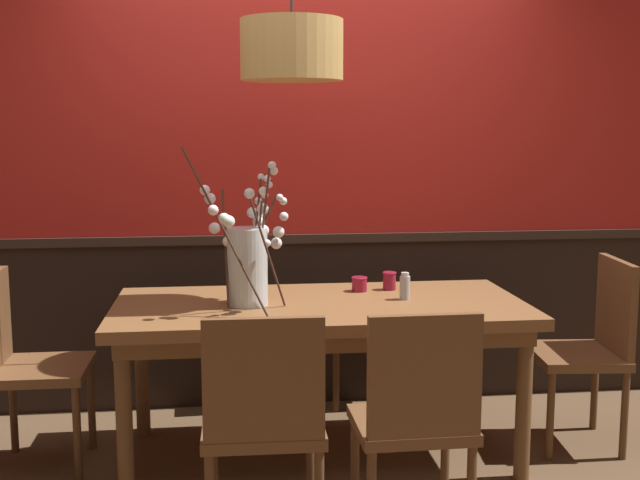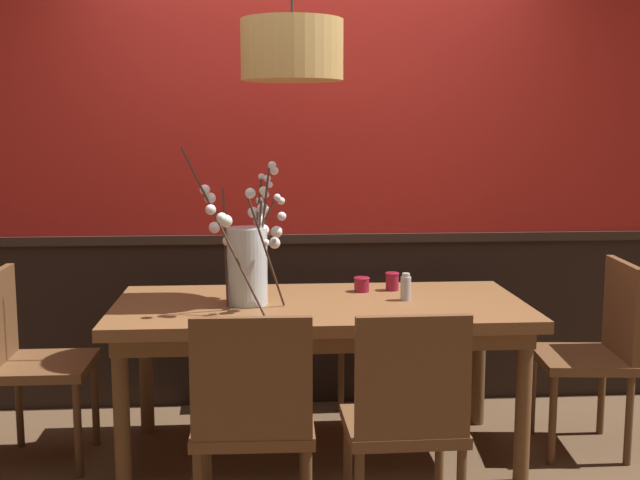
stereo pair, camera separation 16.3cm
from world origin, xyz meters
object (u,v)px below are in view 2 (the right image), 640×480
object	(u,v)px
candle_holder_nearer_center	(362,284)
dining_table	(320,320)
chair_far_side_left	(264,310)
pendant_lamp	(292,50)
chair_near_side_right	(406,416)
chair_far_side_right	(366,311)
candle_holder_nearer_edge	(392,281)
condiment_bottle	(406,287)
chair_head_west_end	(28,354)
chair_near_side_left	(253,416)
vase_with_blossoms	(248,261)
chair_head_east_end	(597,345)

from	to	relation	value
candle_holder_nearer_center	dining_table	bearing A→B (deg)	-134.65
chair_far_side_left	pendant_lamp	world-z (taller)	pendant_lamp
chair_near_side_right	pendant_lamp	size ratio (longest dim) A/B	0.77
chair_far_side_right	candle_holder_nearer_edge	distance (m)	0.67
chair_far_side_right	condiment_bottle	distance (m)	0.89
chair_far_side_left	chair_head_west_end	bearing A→B (deg)	-142.54
chair_near_side_left	candle_holder_nearer_center	world-z (taller)	chair_near_side_left
chair_near_side_left	chair_head_west_end	world-z (taller)	chair_near_side_left
chair_far_side_right	pendant_lamp	distance (m)	1.68
dining_table	chair_near_side_left	size ratio (longest dim) A/B	2.08
condiment_bottle	chair_far_side_right	bearing A→B (deg)	95.47
pendant_lamp	chair_far_side_left	bearing A→B (deg)	99.48
candle_holder_nearer_center	chair_far_side_left	bearing A→B (deg)	127.13
chair_far_side_left	chair_near_side_right	size ratio (longest dim) A/B	1.02
chair_near_side_left	vase_with_blossoms	world-z (taller)	vase_with_blossoms
chair_far_side_left	condiment_bottle	world-z (taller)	chair_far_side_left
chair_head_east_end	pendant_lamp	bearing A→B (deg)	177.93
chair_head_east_end	condiment_bottle	size ratio (longest dim) A/B	7.13
dining_table	chair_far_side_left	xyz separation A→B (m)	(-0.26, 0.87, -0.15)
candle_holder_nearer_edge	chair_near_side_left	bearing A→B (deg)	-122.31
chair_head_east_end	chair_far_side_right	world-z (taller)	chair_head_east_end
chair_head_east_end	condiment_bottle	world-z (taller)	chair_head_east_end
chair_head_east_end	condiment_bottle	distance (m)	0.98
chair_far_side_right	chair_near_side_left	bearing A→B (deg)	-110.62
chair_head_west_end	candle_holder_nearer_center	bearing A→B (deg)	7.16
vase_with_blossoms	chair_far_side_left	bearing A→B (deg)	85.24
chair_near_side_right	condiment_bottle	size ratio (longest dim) A/B	7.07
pendant_lamp	chair_far_side_right	bearing A→B (deg)	60.65
chair_near_side_right	condiment_bottle	distance (m)	0.96
dining_table	candle_holder_nearer_edge	size ratio (longest dim) A/B	21.01
chair_near_side_right	candle_holder_nearer_edge	size ratio (longest dim) A/B	10.12
chair_head_east_end	chair_near_side_right	world-z (taller)	chair_head_east_end
chair_near_side_left	chair_far_side_left	distance (m)	1.72
dining_table	vase_with_blossoms	bearing A→B (deg)	-177.65
pendant_lamp	chair_head_west_end	bearing A→B (deg)	-179.27
vase_with_blossoms	condiment_bottle	xyz separation A→B (m)	(0.75, 0.03, -0.14)
vase_with_blossoms	chair_near_side_right	bearing A→B (deg)	-56.00
dining_table	condiment_bottle	size ratio (longest dim) A/B	14.67
chair_head_east_end	candle_holder_nearer_center	bearing A→B (deg)	168.07
dining_table	candle_holder_nearer_edge	xyz separation A→B (m)	(0.38, 0.25, 0.13)
dining_table	candle_holder_nearer_center	size ratio (longest dim) A/B	23.83
dining_table	chair_head_west_end	xyz separation A→B (m)	(-1.36, 0.03, -0.15)
chair_far_side_left	pendant_lamp	bearing A→B (deg)	-80.52
chair_near_side_left	chair_far_side_left	xyz separation A→B (m)	(0.05, 1.72, 0.00)
chair_far_side_left	chair_far_side_right	xyz separation A→B (m)	(0.59, -0.02, -0.01)
candle_holder_nearer_center	pendant_lamp	xyz separation A→B (m)	(-0.35, -0.18, 1.12)
chair_head_west_end	chair_near_side_right	bearing A→B (deg)	-29.53
candle_holder_nearer_edge	condiment_bottle	bearing A→B (deg)	-83.50
dining_table	chair_near_side_right	world-z (taller)	chair_near_side_right
chair_far_side_right	chair_head_west_end	world-z (taller)	chair_head_west_end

